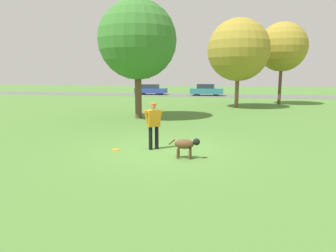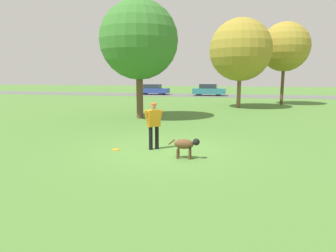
# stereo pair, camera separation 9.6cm
# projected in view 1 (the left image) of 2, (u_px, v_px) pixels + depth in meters

# --- Properties ---
(ground_plane) EXTENTS (120.00, 120.00, 0.00)m
(ground_plane) POSITION_uv_depth(u_px,v_px,m) (164.00, 150.00, 10.10)
(ground_plane) COLOR #4C7A33
(far_road_strip) EXTENTS (120.00, 6.00, 0.01)m
(far_road_strip) POSITION_uv_depth(u_px,v_px,m) (215.00, 96.00, 37.15)
(far_road_strip) COLOR #5B5B59
(far_road_strip) RESTS_ON ground_plane
(person) EXTENTS (0.58, 0.49, 1.58)m
(person) POSITION_uv_depth(u_px,v_px,m) (154.00, 122.00, 10.07)
(person) COLOR black
(person) RESTS_ON ground_plane
(dog) EXTENTS (0.97, 0.31, 0.64)m
(dog) POSITION_uv_depth(u_px,v_px,m) (186.00, 145.00, 9.02)
(dog) COLOR brown
(dog) RESTS_ON ground_plane
(frisbee) EXTENTS (0.25, 0.25, 0.02)m
(frisbee) POSITION_uv_depth(u_px,v_px,m) (116.00, 150.00, 10.10)
(frisbee) COLOR orange
(frisbee) RESTS_ON ground_plane
(tree_far_right) EXTENTS (4.09, 4.09, 6.89)m
(tree_far_right) POSITION_uv_depth(u_px,v_px,m) (282.00, 47.00, 25.16)
(tree_far_right) COLOR brown
(tree_far_right) RESTS_ON ground_plane
(tree_mid_center) EXTENTS (4.69, 4.69, 6.74)m
(tree_mid_center) POSITION_uv_depth(u_px,v_px,m) (238.00, 50.00, 22.64)
(tree_mid_center) COLOR brown
(tree_mid_center) RESTS_ON ground_plane
(tree_near_left) EXTENTS (4.45, 4.45, 6.68)m
(tree_near_left) POSITION_uv_depth(u_px,v_px,m) (137.00, 40.00, 16.85)
(tree_near_left) COLOR brown
(tree_near_left) RESTS_ON ground_plane
(parked_car_blue) EXTENTS (4.04, 1.79, 1.35)m
(parked_car_blue) POSITION_uv_depth(u_px,v_px,m) (151.00, 90.00, 38.97)
(parked_car_blue) COLOR #284293
(parked_car_blue) RESTS_ON ground_plane
(parked_car_teal) EXTENTS (3.97, 1.83, 1.44)m
(parked_car_teal) POSITION_uv_depth(u_px,v_px,m) (207.00, 90.00, 36.90)
(parked_car_teal) COLOR teal
(parked_car_teal) RESTS_ON ground_plane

